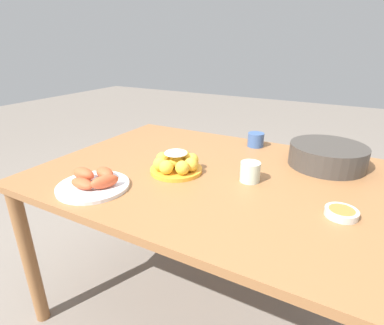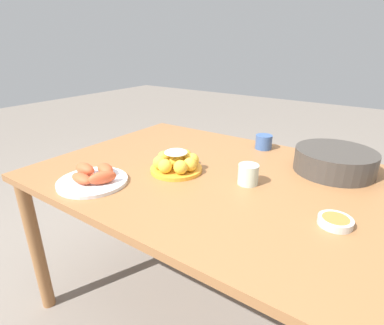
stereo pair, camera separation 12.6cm
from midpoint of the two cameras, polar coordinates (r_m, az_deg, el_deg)
ground_plane at (r=1.71m, az=0.14°, el=-24.75°), size 12.00×12.00×0.00m
dining_table at (r=1.32m, az=0.17°, el=-5.01°), size 1.39×1.04×0.73m
cake_plate at (r=1.27m, az=-5.91°, el=-0.24°), size 0.22×0.22×0.09m
serving_bowl at (r=1.42m, az=22.12°, el=1.33°), size 0.32×0.32×0.10m
sauce_bowl at (r=1.04m, az=23.51°, el=-8.84°), size 0.10×0.10×0.02m
seafood_platter at (r=1.21m, az=-21.16°, el=-3.57°), size 0.27×0.27×0.06m
cup_near at (r=1.18m, az=8.05°, el=-1.84°), size 0.08×0.08×0.08m
cup_far at (r=1.60m, az=9.85°, el=4.26°), size 0.08×0.08×0.07m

